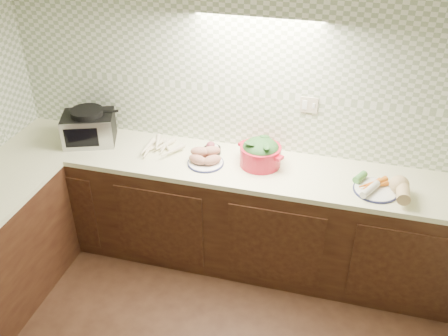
% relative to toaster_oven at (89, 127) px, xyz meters
% --- Properties ---
extents(room, '(3.60, 3.60, 2.60)m').
position_rel_toaster_oven_xyz_m(room, '(1.14, -1.54, 0.60)').
color(room, black).
rests_on(room, ground).
extents(counter, '(3.60, 3.60, 0.90)m').
position_rel_toaster_oven_xyz_m(counter, '(0.46, -0.86, -0.58)').
color(counter, black).
rests_on(counter, ground).
extents(toaster_oven, '(0.48, 0.42, 0.28)m').
position_rel_toaster_oven_xyz_m(toaster_oven, '(0.00, 0.00, 0.00)').
color(toaster_oven, black).
rests_on(toaster_oven, counter).
extents(parsnip_pile, '(0.26, 0.34, 0.07)m').
position_rel_toaster_oven_xyz_m(parsnip_pile, '(0.55, -0.00, -0.10)').
color(parsnip_pile, '#F8EBC5').
rests_on(parsnip_pile, counter).
extents(sweet_potato_plate, '(0.27, 0.27, 0.13)m').
position_rel_toaster_oven_xyz_m(sweet_potato_plate, '(0.99, -0.08, -0.08)').
color(sweet_potato_plate, '#191C44').
rests_on(sweet_potato_plate, counter).
extents(onion_bowl, '(0.13, 0.13, 0.10)m').
position_rel_toaster_oven_xyz_m(onion_bowl, '(1.00, 0.08, -0.09)').
color(onion_bowl, black).
rests_on(onion_bowl, counter).
extents(dutch_oven, '(0.41, 0.41, 0.21)m').
position_rel_toaster_oven_xyz_m(dutch_oven, '(1.39, 0.01, -0.03)').
color(dutch_oven, '#B61327').
rests_on(dutch_oven, counter).
extents(veg_plate, '(0.39, 0.31, 0.14)m').
position_rel_toaster_oven_xyz_m(veg_plate, '(2.30, -0.12, -0.08)').
color(veg_plate, '#191C44').
rests_on(veg_plate, counter).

